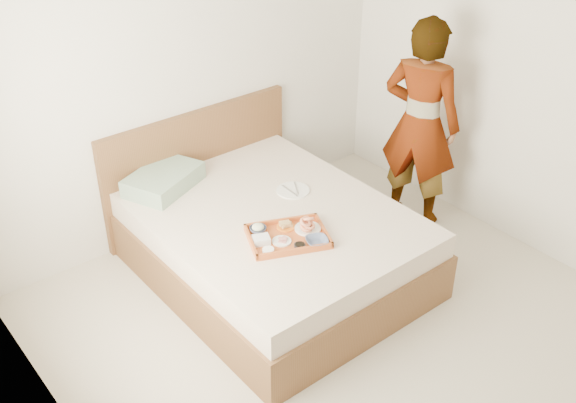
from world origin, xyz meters
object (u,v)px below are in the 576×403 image
Objects in this scene: bed at (274,244)px; tray at (288,236)px; person at (420,124)px; dinner_plate at (293,190)px.

tray is (-0.12, -0.31, 0.29)m from bed.
tray is at bearing 77.08° from person.
person reaches higher than bed.
bed is at bearing 91.87° from tray.
bed is 0.44m from tray.
person is (1.06, -0.24, 0.31)m from dinner_plate.
dinner_plate is 1.13m from person.
dinner_plate is at bearing 70.94° from tray.
tray is 0.30× the size of person.
bed is 0.42m from dinner_plate.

